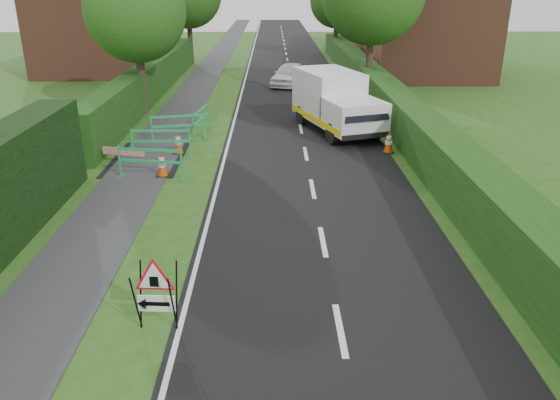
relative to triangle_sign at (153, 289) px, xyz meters
name	(u,v)px	position (x,y,z in m)	size (l,w,h in m)	color
ground	(191,369)	(0.76, -1.10, -0.83)	(120.00, 120.00, 0.00)	#294D16
road_surface	(288,61)	(3.26, 33.90, -0.82)	(6.00, 90.00, 0.02)	black
footpath	(215,62)	(-2.24, 33.90, -0.82)	(2.00, 90.00, 0.02)	#2D2D30
hedge_west_far	(154,96)	(-4.24, 20.90, -0.83)	(1.00, 24.00, 1.80)	#14380F
hedge_east	(392,123)	(7.26, 14.90, -0.83)	(1.20, 50.00, 1.50)	#14380F
house_west	(97,27)	(-9.24, 28.90, 2.07)	(7.50, 7.40, 7.88)	brown
house_east_a	(428,29)	(11.76, 26.90, 2.07)	(7.50, 7.40, 7.88)	brown
house_east_b	(396,15)	(12.76, 40.90, 2.07)	(7.50, 7.40, 7.88)	brown
tree_nw	(135,11)	(-3.84, 16.90, 3.66)	(4.40, 4.40, 6.70)	#2D2116
tree_fe	(337,0)	(7.16, 36.90, 3.39)	(4.20, 4.20, 6.33)	#2D2116
triangle_sign	(153,289)	(0.00, 0.00, 0.00)	(0.86, 0.86, 1.19)	black
works_van	(335,101)	(4.62, 13.64, 0.41)	(3.47, 5.45, 2.33)	silver
traffic_cone_0	(389,142)	(6.22, 10.53, -0.44)	(0.38, 0.38, 0.79)	black
traffic_cone_1	(358,128)	(5.44, 12.58, -0.44)	(0.38, 0.38, 0.79)	black
traffic_cone_2	(349,115)	(5.36, 14.68, -0.44)	(0.38, 0.38, 0.79)	black
traffic_cone_3	(162,164)	(-1.40, 8.13, -0.44)	(0.38, 0.38, 0.79)	black
traffic_cone_4	(178,143)	(-1.27, 10.54, -0.44)	(0.38, 0.38, 0.79)	black
ped_barrier_0	(150,159)	(-1.71, 7.95, -0.20)	(2.09, 0.66, 1.00)	#1C9C4E
ped_barrier_1	(161,139)	(-1.79, 10.21, -0.20)	(2.06, 0.35, 1.00)	#1C9C4E
ped_barrier_2	(178,124)	(-1.54, 12.37, -0.20)	(2.09, 0.76, 1.00)	#1C9C4E
ped_barrier_3	(201,117)	(-0.79, 13.40, -0.20)	(0.68, 2.09, 1.00)	#1C9C4E
redwhite_plank	(125,164)	(-2.90, 9.35, -0.83)	(1.50, 0.04, 0.25)	red
hatchback_car	(289,74)	(3.08, 23.88, -0.19)	(1.52, 3.77, 1.28)	white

